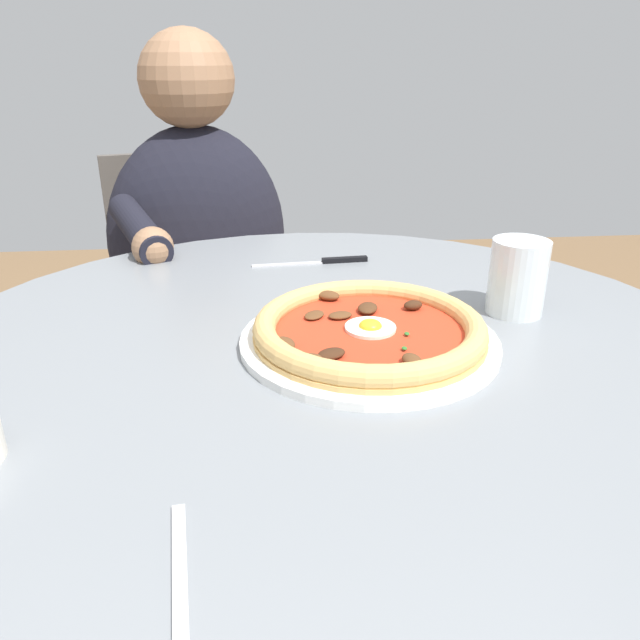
% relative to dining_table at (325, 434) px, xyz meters
% --- Properties ---
extents(dining_table, '(1.01, 1.01, 0.76)m').
position_rel_dining_table_xyz_m(dining_table, '(0.00, 0.00, 0.00)').
color(dining_table, gray).
rests_on(dining_table, ground).
extents(pizza_on_plate, '(0.31, 0.31, 0.04)m').
position_rel_dining_table_xyz_m(pizza_on_plate, '(-0.00, -0.05, 0.14)').
color(pizza_on_plate, white).
rests_on(pizza_on_plate, dining_table).
extents(water_glass, '(0.07, 0.07, 0.10)m').
position_rel_dining_table_xyz_m(water_glass, '(0.08, -0.26, 0.17)').
color(water_glass, silver).
rests_on(water_glass, dining_table).
extents(steak_knife, '(0.03, 0.19, 0.01)m').
position_rel_dining_table_xyz_m(steak_knife, '(0.32, -0.04, 0.13)').
color(steak_knife, silver).
rests_on(steak_knife, dining_table).
extents(fork_utensil, '(0.17, 0.03, 0.00)m').
position_rel_dining_table_xyz_m(fork_utensil, '(-0.36, 0.13, 0.13)').
color(fork_utensil, '#BCBCC1').
rests_on(fork_utensil, dining_table).
extents(diner_person, '(0.56, 0.44, 1.13)m').
position_rel_dining_table_xyz_m(diner_person, '(0.70, 0.21, -0.12)').
color(diner_person, '#282833').
rests_on(diner_person, ground).
extents(cafe_chair_diner, '(0.50, 0.50, 0.85)m').
position_rel_dining_table_xyz_m(cafe_chair_diner, '(0.83, 0.25, -0.11)').
color(cafe_chair_diner, '#504A45').
rests_on(cafe_chair_diner, ground).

